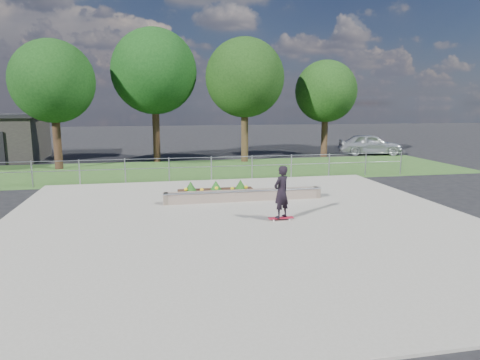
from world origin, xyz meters
name	(u,v)px	position (x,y,z in m)	size (l,w,h in m)	color
ground	(243,223)	(0.00, 0.00, 0.00)	(120.00, 120.00, 0.00)	black
grass_verge	(203,170)	(0.00, 11.00, 0.01)	(30.00, 8.00, 0.02)	#2C5020
concrete_slab	(243,222)	(0.00, 0.00, 0.03)	(15.00, 15.00, 0.06)	gray
fence	(211,165)	(0.00, 7.50, 0.77)	(20.06, 0.06, 1.20)	#96999E
tree_far_left	(53,82)	(-8.00, 13.00, 4.85)	(4.55, 4.55, 7.15)	black
tree_mid_left	(154,72)	(-2.50, 15.00, 5.61)	(5.25, 5.25, 8.25)	black
tree_mid_right	(245,78)	(3.00, 14.00, 5.23)	(4.90, 4.90, 7.70)	#312313
tree_far_right	(326,92)	(9.00, 15.50, 4.48)	(4.20, 4.20, 6.60)	#321F14
grind_ledge	(244,195)	(0.61, 2.83, 0.26)	(6.00, 0.44, 0.43)	#6B5A4F
planter_bed	(217,192)	(-0.29, 3.72, 0.24)	(3.00, 1.20, 0.61)	black
skateboarder	(281,192)	(1.20, -0.08, 0.96)	(0.80, 0.66, 1.73)	white
parked_car	(370,144)	(12.71, 15.89, 0.76)	(1.79, 4.46, 1.52)	#A3A6AC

